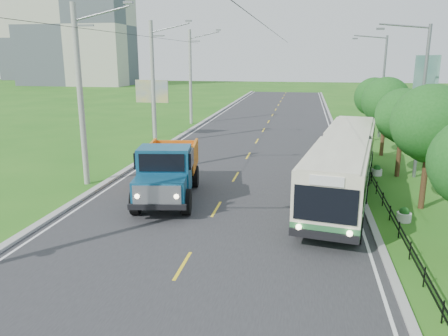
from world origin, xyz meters
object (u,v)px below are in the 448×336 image
(pole_far, at_px, (191,77))
(dump_truck, at_px, (168,168))
(tree_fourth, at_px, (403,118))
(tree_back, at_px, (374,99))
(streetlight_mid, at_px, (420,97))
(planter_far, at_px, (362,146))
(pole_near, at_px, (81,96))
(streetlight_far, at_px, (381,83))
(tree_third, at_px, (431,127))
(planter_near, at_px, (404,215))
(bus, at_px, (345,160))
(planter_mid, at_px, (377,171))
(tree_fifth, at_px, (386,104))
(billboard_right, at_px, (424,83))
(billboard_left, at_px, (152,95))
(pole_mid, at_px, (153,83))

(pole_far, bearing_deg, dump_truck, -78.00)
(tree_fourth, relative_size, tree_back, 0.98)
(streetlight_mid, xyz_separation_m, planter_far, (-2.04, 8.00, -4.62))
(pole_near, xyz_separation_m, streetlight_far, (18.90, 19.00, -0.19))
(tree_third, relative_size, planter_far, 8.96)
(planter_near, height_order, bus, bus)
(pole_far, bearing_deg, tree_third, -53.91)
(tree_back, distance_m, planter_near, 20.46)
(planter_mid, bearing_deg, bus, -119.78)
(planter_far, relative_size, bus, 0.04)
(pole_near, bearing_deg, streetlight_far, 45.14)
(pole_near, xyz_separation_m, pole_far, (0.00, 24.00, 0.00))
(planter_mid, bearing_deg, tree_fifth, 78.44)
(tree_fifth, distance_m, planter_mid, 7.21)
(pole_near, distance_m, planter_near, 17.79)
(pole_far, distance_m, tree_third, 30.78)
(tree_back, bearing_deg, planter_far, -106.88)
(planter_mid, height_order, dump_truck, dump_truck)
(pole_near, xyz_separation_m, tree_third, (18.12, -0.86, -1.11))
(planter_near, xyz_separation_m, dump_truck, (-11.39, 1.24, 1.37))
(pole_near, relative_size, dump_truck, 1.37)
(tree_fourth, xyz_separation_m, tree_fifth, (0.00, 6.00, 0.27))
(tree_back, bearing_deg, tree_third, -90.00)
(tree_fifth, height_order, billboard_right, billboard_right)
(streetlight_mid, height_order, billboard_left, streetlight_mid)
(planter_mid, relative_size, planter_far, 1.00)
(pole_mid, xyz_separation_m, tree_fourth, (18.12, -6.86, -1.51))
(tree_fifth, relative_size, streetlight_far, 0.64)
(planter_mid, bearing_deg, pole_near, -163.48)
(tree_fourth, xyz_separation_m, streetlight_far, (0.79, 13.86, 1.32))
(pole_near, relative_size, tree_back, 1.82)
(pole_far, relative_size, tree_fourth, 1.85)
(planter_far, bearing_deg, streetlight_far, 71.20)
(billboard_left, distance_m, dump_truck, 18.19)
(streetlight_far, xyz_separation_m, bus, (-4.43, -18.17, -3.04))
(tree_back, bearing_deg, planter_near, -93.57)
(planter_mid, height_order, planter_far, same)
(bus, relative_size, dump_truck, 2.22)
(streetlight_far, distance_m, billboard_left, 20.56)
(pole_mid, distance_m, streetlight_mid, 20.16)
(tree_fourth, xyz_separation_m, billboard_right, (2.44, 5.86, 1.76))
(pole_near, distance_m, streetlight_mid, 19.56)
(tree_back, height_order, streetlight_mid, streetlight_mid)
(pole_mid, height_order, tree_third, pole_mid)
(streetlight_far, relative_size, planter_far, 13.54)
(pole_mid, relative_size, streetlight_mid, 1.10)
(pole_far, bearing_deg, billboard_right, -32.30)
(streetlight_mid, height_order, planter_far, streetlight_mid)
(pole_mid, bearing_deg, planter_far, 3.39)
(dump_truck, bearing_deg, planter_near, -15.59)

